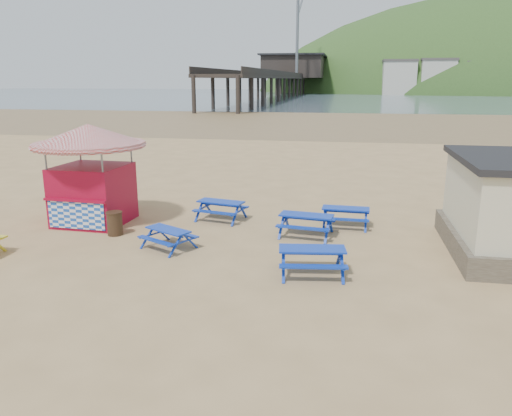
% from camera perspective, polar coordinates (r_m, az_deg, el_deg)
% --- Properties ---
extents(ground, '(400.00, 400.00, 0.00)m').
position_cam_1_polar(ground, '(16.75, -1.83, -4.54)').
color(ground, tan).
rests_on(ground, ground).
extents(wet_sand, '(400.00, 400.00, 0.00)m').
position_cam_1_polar(wet_sand, '(70.77, 7.70, 9.95)').
color(wet_sand, olive).
rests_on(wet_sand, ground).
extents(sea, '(400.00, 400.00, 0.00)m').
position_cam_1_polar(sea, '(185.59, 9.53, 12.62)').
color(sea, '#4A5C69').
rests_on(sea, ground).
extents(picnic_table_blue_a, '(2.09, 1.82, 0.77)m').
position_cam_1_polar(picnic_table_blue_a, '(19.95, -4.02, -0.28)').
color(picnic_table_blue_a, '#1B2EA9').
rests_on(picnic_table_blue_a, ground).
extents(picnic_table_blue_b, '(2.07, 1.75, 0.79)m').
position_cam_1_polar(picnic_table_blue_b, '(17.96, 5.76, -1.96)').
color(picnic_table_blue_b, '#1B2EA9').
rests_on(picnic_table_blue_b, ground).
extents(picnic_table_blue_c, '(1.81, 1.48, 0.74)m').
position_cam_1_polar(picnic_table_blue_c, '(19.30, 10.18, -1.03)').
color(picnic_table_blue_c, '#1B2EA9').
rests_on(picnic_table_blue_c, ground).
extents(picnic_table_blue_d, '(2.03, 1.90, 0.67)m').
position_cam_1_polar(picnic_table_blue_d, '(16.81, -9.97, -3.47)').
color(picnic_table_blue_d, '#1B2EA9').
rests_on(picnic_table_blue_d, ground).
extents(picnic_table_blue_e, '(2.08, 1.77, 0.79)m').
position_cam_1_polar(picnic_table_blue_e, '(14.49, 6.41, -6.05)').
color(picnic_table_blue_e, '#1B2EA9').
rests_on(picnic_table_blue_e, ground).
extents(ice_cream_kiosk, '(4.48, 4.48, 3.85)m').
position_cam_1_polar(ice_cream_kiosk, '(20.12, -18.37, 5.06)').
color(ice_cream_kiosk, maroon).
rests_on(ice_cream_kiosk, ground).
extents(litter_bin, '(0.59, 0.59, 0.86)m').
position_cam_1_polar(litter_bin, '(18.66, -15.85, -1.68)').
color(litter_bin, '#3B2B16').
rests_on(litter_bin, ground).
extents(pier, '(24.00, 220.00, 39.29)m').
position_cam_1_polar(pier, '(194.88, 4.18, 14.46)').
color(pier, black).
rests_on(pier, ground).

